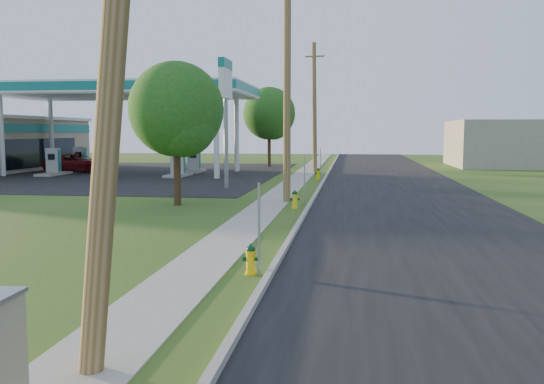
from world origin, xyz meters
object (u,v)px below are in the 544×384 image
(fuel_pump_se, at_px, (194,163))
(tree_lot, at_px, (270,115))
(fuel_pump_nw, at_px, (54,165))
(fuel_pump_ne, at_px, (178,166))
(price_pylon, at_px, (226,86))
(hydrant_near, at_px, (251,259))
(utility_pole_mid, at_px, (287,87))
(hydrant_far, at_px, (318,174))
(fuel_pump_sw, at_px, (80,162))
(hydrant_mid, at_px, (295,200))
(utility_pole_far, at_px, (314,108))
(car_red, at_px, (78,163))
(tree_verge, at_px, (178,113))

(fuel_pump_se, relative_size, tree_lot, 0.47)
(fuel_pump_nw, distance_m, tree_lot, 18.31)
(fuel_pump_nw, height_order, fuel_pump_ne, same)
(fuel_pump_se, height_order, price_pylon, price_pylon)
(hydrant_near, bearing_deg, utility_pole_mid, 92.93)
(fuel_pump_nw, bearing_deg, hydrant_near, -54.19)
(hydrant_near, height_order, hydrant_far, hydrant_far)
(price_pylon, bearing_deg, fuel_pump_ne, 123.69)
(fuel_pump_nw, distance_m, fuel_pump_sw, 4.00)
(tree_lot, distance_m, hydrant_far, 13.99)
(fuel_pump_nw, xyz_separation_m, price_pylon, (14.00, -7.50, 4.71))
(hydrant_mid, height_order, hydrant_far, hydrant_mid)
(hydrant_near, bearing_deg, fuel_pump_ne, 110.38)
(fuel_pump_nw, distance_m, fuel_pump_ne, 9.00)
(utility_pole_far, height_order, hydrant_near, utility_pole_far)
(price_pylon, xyz_separation_m, car_red, (-13.74, 10.64, -4.74))
(fuel_pump_ne, bearing_deg, hydrant_far, -5.14)
(car_red, bearing_deg, fuel_pump_sw, 13.77)
(fuel_pump_sw, distance_m, hydrant_far, 19.18)
(fuel_pump_ne, bearing_deg, utility_pole_far, 29.33)
(tree_verge, distance_m, hydrant_mid, 5.98)
(utility_pole_mid, bearing_deg, tree_lot, 99.76)
(fuel_pump_sw, xyz_separation_m, price_pylon, (14.00, -11.50, 4.71))
(car_red, bearing_deg, hydrant_far, -105.37)
(utility_pole_far, relative_size, hydrant_mid, 12.69)
(utility_pole_mid, height_order, price_pylon, utility_pole_mid)
(utility_pole_far, xyz_separation_m, fuel_pump_nw, (-17.90, -5.00, -4.08))
(price_pylon, distance_m, hydrant_mid, 10.12)
(hydrant_near, bearing_deg, fuel_pump_se, 107.82)
(price_pylon, bearing_deg, utility_pole_mid, -54.66)
(price_pylon, relative_size, car_red, 1.38)
(utility_pole_far, relative_size, fuel_pump_nw, 2.97)
(fuel_pump_nw, relative_size, tree_lot, 0.47)
(fuel_pump_sw, bearing_deg, tree_lot, 29.09)
(utility_pole_far, height_order, car_red, utility_pole_far)
(utility_pole_mid, xyz_separation_m, hydrant_near, (0.65, -12.72, -4.62))
(tree_verge, relative_size, hydrant_mid, 7.93)
(fuel_pump_nw, relative_size, fuel_pump_ne, 1.00)
(hydrant_mid, relative_size, hydrant_far, 1.01)
(fuel_pump_sw, bearing_deg, hydrant_far, -14.68)
(utility_pole_mid, relative_size, fuel_pump_nw, 3.06)
(tree_verge, height_order, car_red, tree_verge)
(fuel_pump_sw, bearing_deg, fuel_pump_se, 0.00)
(fuel_pump_ne, relative_size, fuel_pump_se, 1.00)
(fuel_pump_se, distance_m, tree_verge, 19.48)
(tree_verge, relative_size, hydrant_near, 8.83)
(fuel_pump_ne, bearing_deg, tree_verge, -72.66)
(fuel_pump_se, bearing_deg, hydrant_mid, -63.60)
(utility_pole_far, xyz_separation_m, fuel_pump_ne, (-8.90, -5.00, -4.08))
(fuel_pump_sw, xyz_separation_m, tree_lot, (13.67, 7.60, 3.69))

